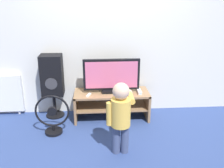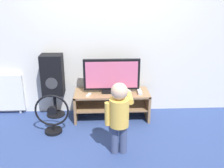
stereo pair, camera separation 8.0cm
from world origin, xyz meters
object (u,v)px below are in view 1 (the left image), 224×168
Objects in this scene: television at (111,76)px; child at (121,113)px; floor_fan at (53,117)px; remote_primary at (89,95)px; radiator at (4,94)px; game_console at (139,91)px; speaker_tower at (52,77)px.

child is at bearing -87.12° from television.
child is at bearing -29.52° from floor_fan.
television is 6.52× the size of remote_primary.
remote_primary is at bearing -158.50° from television.
remote_primary is at bearing -14.73° from radiator.
game_console is at bearing -7.84° from radiator.
child is 1.09m from floor_fan.
speaker_tower is 0.69m from floor_fan.
floor_fan is at bearing -152.99° from television.
game_console is 0.21× the size of child.
game_console is 2.20m from radiator.
television is at bearing 21.50° from remote_primary.
remote_primary is 0.20× the size of radiator.
game_console is 1.36m from floor_fan.
speaker_tower is (-0.57, 0.25, 0.22)m from remote_primary.
floor_fan is at bearing -164.19° from game_console.
remote_primary is at bearing 116.27° from child.
game_console is 0.29× the size of radiator.
remote_primary is 0.66m from speaker_tower.
television is 1.79m from radiator.
radiator reaches higher than floor_fan.
television is 0.46m from remote_primary.
television is 4.40× the size of game_console.
radiator is (-0.88, 0.67, 0.11)m from floor_fan.
television is 1.48× the size of floor_fan.
floor_fan is (-0.87, -0.44, -0.44)m from television.
speaker_tower is 0.88m from radiator.
radiator reaches higher than remote_primary.
television is 1.07m from floor_fan.
remote_primary is 0.14× the size of child.
child reaches higher than remote_primary.
speaker_tower is 1.74× the size of floor_fan.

